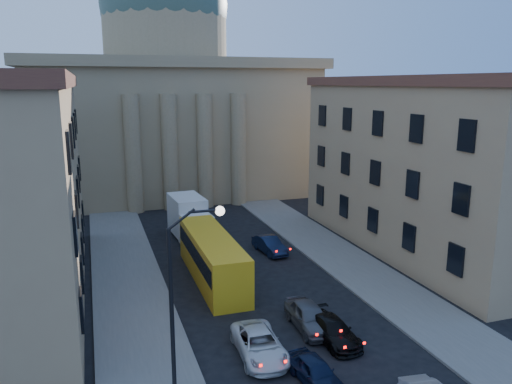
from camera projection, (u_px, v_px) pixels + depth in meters
sidewalk_left at (133, 306)px, 32.13m from camera, size 5.00×60.00×0.15m
sidewalk_right at (365, 274)px, 37.42m from camera, size 5.00×60.00×0.15m
church at (168, 100)px, 66.94m from camera, size 68.02×28.76×36.60m
building_right at (433, 164)px, 42.19m from camera, size 11.60×26.60×14.70m
street_lamp at (183, 286)px, 22.23m from camera, size 2.62×0.44×8.83m
car_left_near at (316, 372)px, 23.84m from camera, size 1.89×3.88×1.27m
car_left_mid at (259, 344)px, 26.24m from camera, size 2.49×5.00×1.36m
car_right_mid at (333, 330)px, 27.82m from camera, size 1.98×4.46×1.27m
car_right_far at (309, 316)px, 29.21m from camera, size 1.93×4.57×1.54m
car_right_distant at (270, 245)px, 42.28m from camera, size 1.99×4.36×1.39m
city_bus at (212, 256)px, 36.35m from camera, size 2.79×11.77×3.31m
box_truck at (190, 219)px, 46.11m from camera, size 3.16×7.04×3.78m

